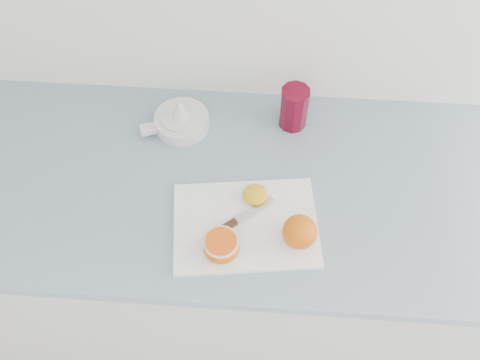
# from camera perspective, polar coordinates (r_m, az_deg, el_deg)

# --- Properties ---
(counter) EXTENTS (2.34, 0.64, 0.89)m
(counter) POSITION_cam_1_polar(r_m,az_deg,el_deg) (1.71, -1.33, -8.38)
(counter) COLOR silver
(counter) RESTS_ON ground
(cutting_board) EXTENTS (0.36, 0.28, 0.01)m
(cutting_board) POSITION_cam_1_polar(r_m,az_deg,el_deg) (1.25, 0.60, -4.83)
(cutting_board) COLOR white
(cutting_board) RESTS_ON counter
(whole_orange) EXTENTS (0.08, 0.08, 0.08)m
(whole_orange) POSITION_cam_1_polar(r_m,az_deg,el_deg) (1.20, 6.38, -5.52)
(whole_orange) COLOR #E6581A
(whole_orange) RESTS_ON cutting_board
(half_orange) EXTENTS (0.08, 0.08, 0.05)m
(half_orange) POSITION_cam_1_polar(r_m,az_deg,el_deg) (1.19, -2.01, -7.06)
(half_orange) COLOR #E6581A
(half_orange) RESTS_ON cutting_board
(squeezed_shell) EXTENTS (0.06, 0.06, 0.03)m
(squeezed_shell) POSITION_cam_1_polar(r_m,az_deg,el_deg) (1.28, 1.61, -1.54)
(squeezed_shell) COLOR gold
(squeezed_shell) RESTS_ON cutting_board
(paring_knife) EXTENTS (0.16, 0.13, 0.01)m
(paring_knife) POSITION_cam_1_polar(r_m,az_deg,el_deg) (1.24, -1.35, -4.96)
(paring_knife) COLOR #4B2719
(paring_knife) RESTS_ON cutting_board
(citrus_juicer) EXTENTS (0.18, 0.14, 0.10)m
(citrus_juicer) POSITION_cam_1_polar(r_m,az_deg,el_deg) (1.42, -6.32, 6.42)
(citrus_juicer) COLOR white
(citrus_juicer) RESTS_ON counter
(red_tumbler) EXTENTS (0.08, 0.08, 0.12)m
(red_tumbler) POSITION_cam_1_polar(r_m,az_deg,el_deg) (1.40, 5.76, 7.56)
(red_tumbler) COLOR #61041A
(red_tumbler) RESTS_ON counter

